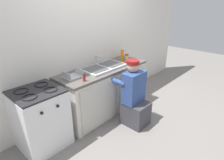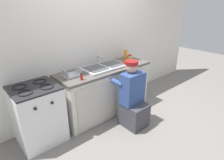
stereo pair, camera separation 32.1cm
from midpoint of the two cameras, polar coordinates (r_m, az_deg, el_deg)
name	(u,v)px [view 2 (the right image)]	position (r m, az deg, el deg)	size (l,w,h in m)	color
ground_plane	(116,116)	(3.48, 3.80, -11.06)	(12.00, 12.00, 0.00)	gray
back_wall	(92,43)	(3.44, -3.43, 11.30)	(6.00, 0.10, 2.50)	silver
counter_cabinet	(105,91)	(3.45, 0.58, -3.39)	(1.70, 0.62, 0.82)	silver
countertop	(105,69)	(3.29, 0.50, 3.40)	(1.74, 0.62, 0.04)	#5B5651
sink_double_basin	(104,67)	(3.28, 0.48, 4.06)	(0.80, 0.44, 0.19)	silver
stove_range	(38,114)	(2.88, -18.66, -9.93)	(0.62, 0.62, 0.88)	white
plumber_person	(133,100)	(3.09, 9.36, -6.04)	(0.42, 0.61, 1.10)	#3F3F47
condiment_jar	(130,58)	(3.67, 7.98, 6.64)	(0.07, 0.07, 0.13)	#DBB760
spice_bottle_red	(82,77)	(2.77, -6.02, 0.94)	(0.04, 0.04, 0.10)	red
soap_bottle_orange	(125,55)	(3.66, 6.64, 7.49)	(0.06, 0.06, 0.25)	orange
dish_rack_tray	(72,74)	(2.95, -9.08, 1.68)	(0.28, 0.22, 0.11)	#B2B7BC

